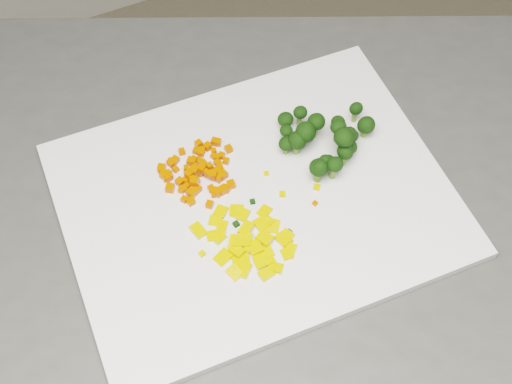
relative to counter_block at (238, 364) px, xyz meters
name	(u,v)px	position (x,y,z in m)	size (l,w,h in m)	color
counter_block	(238,364)	(0.00, 0.00, 0.00)	(1.00, 0.70, 0.90)	#444442
cutting_board	(256,199)	(0.04, 0.02, 0.46)	(0.44, 0.34, 0.01)	white
carrot_pile	(200,168)	(0.00, 0.08, 0.48)	(0.10, 0.10, 0.03)	#D84402
pepper_pile	(244,237)	(0.01, -0.02, 0.47)	(0.11, 0.11, 0.02)	#EDB30C
broccoli_pile	(325,134)	(0.15, 0.05, 0.49)	(0.12, 0.12, 0.06)	black
carrot_cube_0	(184,199)	(-0.03, 0.05, 0.47)	(0.01, 0.01, 0.01)	#D84402
carrot_cube_1	(219,178)	(0.01, 0.06, 0.47)	(0.01, 0.01, 0.01)	#D84402
carrot_cube_2	(201,153)	(0.01, 0.11, 0.47)	(0.01, 0.01, 0.01)	#D84402
carrot_cube_3	(204,165)	(0.00, 0.09, 0.47)	(0.01, 0.01, 0.01)	#D84402
carrot_cube_4	(216,173)	(0.01, 0.07, 0.47)	(0.01, 0.01, 0.01)	#D84402
carrot_cube_5	(200,170)	(0.00, 0.08, 0.47)	(0.01, 0.01, 0.01)	#D84402
carrot_cube_6	(176,169)	(-0.03, 0.10, 0.47)	(0.01, 0.01, 0.01)	#D84402
carrot_cube_7	(229,149)	(0.04, 0.10, 0.47)	(0.01, 0.01, 0.01)	#D84402
carrot_cube_8	(191,202)	(-0.03, 0.05, 0.47)	(0.01, 0.01, 0.01)	#D84402
carrot_cube_9	(192,174)	(-0.01, 0.08, 0.47)	(0.01, 0.01, 0.01)	#D84402
carrot_cube_10	(217,157)	(0.02, 0.09, 0.47)	(0.01, 0.01, 0.01)	#D84402
carrot_cube_11	(223,190)	(0.01, 0.05, 0.47)	(0.01, 0.01, 0.01)	#D84402
carrot_cube_12	(200,161)	(0.00, 0.10, 0.47)	(0.01, 0.01, 0.01)	#D84402
carrot_cube_13	(181,190)	(-0.03, 0.07, 0.47)	(0.01, 0.01, 0.01)	#D84402
carrot_cube_14	(214,151)	(0.02, 0.10, 0.46)	(0.01, 0.01, 0.01)	#D84402
carrot_cube_15	(208,146)	(0.02, 0.11, 0.47)	(0.01, 0.01, 0.01)	#D84402
carrot_cube_16	(219,193)	(0.01, 0.04, 0.47)	(0.01, 0.01, 0.01)	#D84402
carrot_cube_17	(203,168)	(0.00, 0.08, 0.47)	(0.01, 0.01, 0.01)	#D84402
carrot_cube_18	(191,161)	(-0.01, 0.10, 0.47)	(0.01, 0.01, 0.01)	#D84402
carrot_cube_19	(180,182)	(-0.03, 0.08, 0.47)	(0.01, 0.01, 0.01)	#D84402
carrot_cube_20	(207,172)	(0.00, 0.08, 0.47)	(0.01, 0.01, 0.01)	#D84402
carrot_cube_21	(218,171)	(0.02, 0.07, 0.47)	(0.01, 0.01, 0.01)	#D84402
carrot_cube_22	(196,181)	(-0.01, 0.07, 0.47)	(0.01, 0.01, 0.01)	#D84402
carrot_cube_23	(170,162)	(-0.03, 0.11, 0.47)	(0.01, 0.01, 0.01)	#D84402
carrot_cube_24	(197,189)	(-0.02, 0.06, 0.47)	(0.01, 0.01, 0.01)	#D84402
carrot_cube_25	(225,189)	(0.01, 0.05, 0.47)	(0.01, 0.01, 0.01)	#D84402
carrot_cube_26	(199,170)	(0.00, 0.08, 0.47)	(0.01, 0.01, 0.01)	#D84402
carrot_cube_27	(228,189)	(0.02, 0.05, 0.46)	(0.01, 0.01, 0.01)	#D84402
carrot_cube_28	(217,163)	(0.02, 0.08, 0.47)	(0.01, 0.01, 0.01)	#D84402
carrot_cube_29	(199,144)	(0.01, 0.12, 0.47)	(0.01, 0.01, 0.01)	#D84402
carrot_cube_30	(175,160)	(-0.02, 0.11, 0.47)	(0.01, 0.01, 0.01)	#D84402
carrot_cube_31	(194,171)	(-0.01, 0.08, 0.47)	(0.01, 0.01, 0.01)	#D84402
carrot_cube_32	(187,186)	(-0.02, 0.07, 0.46)	(0.01, 0.01, 0.01)	#D84402
carrot_cube_33	(214,194)	(0.00, 0.05, 0.47)	(0.01, 0.01, 0.01)	#D84402
carrot_cube_34	(213,175)	(0.01, 0.07, 0.47)	(0.01, 0.01, 0.01)	#D84402
carrot_cube_35	(161,168)	(-0.04, 0.11, 0.47)	(0.01, 0.01, 0.01)	#D84402
carrot_cube_36	(165,175)	(-0.04, 0.09, 0.47)	(0.01, 0.01, 0.01)	#D84402
carrot_cube_37	(186,168)	(-0.02, 0.09, 0.47)	(0.01, 0.01, 0.01)	#D84402
carrot_cube_38	(210,166)	(0.01, 0.08, 0.47)	(0.01, 0.01, 0.01)	#D84402
carrot_cube_39	(198,173)	(-0.01, 0.08, 0.47)	(0.01, 0.01, 0.01)	#D84402
carrot_cube_40	(206,172)	(0.00, 0.07, 0.47)	(0.01, 0.01, 0.01)	#D84402
carrot_cube_41	(222,156)	(0.03, 0.09, 0.47)	(0.01, 0.01, 0.01)	#D84402
carrot_cube_42	(215,142)	(0.03, 0.11, 0.47)	(0.01, 0.01, 0.01)	#D84402
carrot_cube_43	(202,150)	(0.01, 0.11, 0.47)	(0.01, 0.01, 0.01)	#D84402
carrot_cube_44	(172,164)	(-0.03, 0.11, 0.47)	(0.01, 0.01, 0.01)	#D84402
carrot_cube_45	(210,174)	(0.00, 0.07, 0.47)	(0.01, 0.01, 0.01)	#D84402
carrot_cube_46	(194,181)	(-0.02, 0.07, 0.47)	(0.01, 0.01, 0.01)	#D84402
carrot_cube_47	(166,178)	(-0.04, 0.09, 0.47)	(0.01, 0.01, 0.01)	#D84402
carrot_cube_48	(167,175)	(-0.04, 0.09, 0.47)	(0.01, 0.01, 0.01)	#D84402
carrot_cube_49	(226,161)	(0.03, 0.08, 0.47)	(0.01, 0.01, 0.01)	#D84402
carrot_cube_50	(223,175)	(0.02, 0.07, 0.47)	(0.01, 0.01, 0.01)	#D84402
carrot_cube_51	(186,180)	(-0.02, 0.08, 0.47)	(0.01, 0.01, 0.01)	#D84402
carrot_cube_52	(168,177)	(-0.04, 0.09, 0.47)	(0.01, 0.01, 0.01)	#D84402
carrot_cube_53	(211,189)	(0.00, 0.05, 0.47)	(0.01, 0.01, 0.01)	#D84402
carrot_cube_54	(196,185)	(-0.02, 0.07, 0.46)	(0.01, 0.01, 0.01)	#D84402
carrot_cube_55	(169,175)	(-0.04, 0.09, 0.47)	(0.01, 0.01, 0.01)	#D84402
carrot_cube_56	(184,189)	(-0.03, 0.07, 0.47)	(0.01, 0.01, 0.01)	#D84402
carrot_cube_57	(218,142)	(0.03, 0.11, 0.47)	(0.01, 0.01, 0.01)	#D84402
carrot_cube_58	(189,174)	(-0.02, 0.08, 0.47)	(0.01, 0.01, 0.01)	#D84402
carrot_cube_59	(182,152)	(-0.01, 0.12, 0.47)	(0.01, 0.01, 0.01)	#D84402
carrot_cube_60	(210,204)	(-0.01, 0.03, 0.47)	(0.01, 0.01, 0.01)	#D84402
carrot_cube_61	(202,169)	(0.00, 0.08, 0.47)	(0.01, 0.01, 0.01)	#D84402
carrot_cube_62	(197,151)	(0.00, 0.11, 0.47)	(0.01, 0.01, 0.01)	#D84402
carrot_cube_63	(195,167)	(-0.01, 0.09, 0.47)	(0.01, 0.01, 0.01)	#D84402
carrot_cube_64	(214,156)	(0.02, 0.10, 0.46)	(0.01, 0.01, 0.01)	#D84402
carrot_cube_65	(192,179)	(-0.02, 0.07, 0.47)	(0.01, 0.01, 0.01)	#D84402
carrot_cube_66	(231,184)	(0.02, 0.05, 0.47)	(0.01, 0.01, 0.01)	#D84402
carrot_cube_67	(194,160)	(0.00, 0.10, 0.47)	(0.01, 0.01, 0.01)	#D84402
carrot_cube_68	(217,192)	(0.00, 0.05, 0.47)	(0.01, 0.01, 0.01)	#D84402
carrot_cube_69	(174,161)	(-0.03, 0.11, 0.46)	(0.01, 0.01, 0.01)	#D84402
carrot_cube_70	(213,171)	(0.01, 0.08, 0.47)	(0.01, 0.01, 0.01)	#D84402
carrot_cube_71	(162,169)	(-0.04, 0.10, 0.47)	(0.01, 0.01, 0.01)	#D84402
carrot_cube_72	(170,188)	(-0.04, 0.07, 0.47)	(0.01, 0.01, 0.01)	#D84402
carrot_cube_73	(220,168)	(0.02, 0.08, 0.47)	(0.01, 0.01, 0.01)	#D84402
carrot_cube_74	(192,193)	(-0.02, 0.06, 0.47)	(0.01, 0.01, 0.01)	#D84402
carrot_cube_75	(192,162)	(-0.01, 0.10, 0.47)	(0.01, 0.01, 0.01)	#D84402
pepper_chunk_0	(215,221)	(-0.01, 0.01, 0.46)	(0.01, 0.01, 0.00)	#EDB30C
pepper_chunk_1	(238,241)	(0.00, -0.03, 0.47)	(0.01, 0.02, 0.00)	#EDB30C
pepper_chunk_2	(268,221)	(0.04, -0.01, 0.46)	(0.01, 0.01, 0.00)	#EDB30C
pepper_chunk_3	(287,235)	(0.05, -0.04, 0.46)	(0.01, 0.01, 0.00)	#EDB30C
pepper_chunk_4	(244,261)	(0.00, -0.05, 0.46)	(0.02, 0.01, 0.00)	#EDB30C
pepper_chunk_5	(219,238)	(-0.02, -0.01, 0.46)	(0.01, 0.01, 0.00)	#EDB30C
pepper_chunk_6	(266,258)	(0.02, -0.05, 0.46)	(0.02, 0.02, 0.00)	#EDB30C
pepper_chunk_7	(242,269)	(-0.01, -0.06, 0.46)	(0.02, 0.02, 0.00)	#EDB30C
pepper_chunk_8	(264,211)	(0.04, 0.00, 0.46)	(0.01, 0.02, 0.00)	#EDB30C
pepper_chunk_9	(221,211)	(0.00, 0.02, 0.46)	(0.01, 0.01, 0.00)	#EDB30C
pepper_chunk_10	(245,237)	(0.01, -0.02, 0.47)	(0.01, 0.01, 0.00)	#EDB30C
pepper_chunk_11	(266,251)	(0.02, -0.05, 0.46)	(0.01, 0.02, 0.00)	#EDB30C
pepper_chunk_12	(283,239)	(0.05, -0.04, 0.46)	(0.02, 0.01, 0.00)	#EDB30C
pepper_chunk_13	(237,263)	(-0.01, -0.05, 0.46)	(0.02, 0.01, 0.00)	#EDB30C
pepper_chunk_14	(266,274)	(0.01, -0.07, 0.46)	(0.01, 0.02, 0.00)	#EDB30C
pepper_chunk_15	(276,267)	(0.02, -0.07, 0.46)	(0.02, 0.01, 0.00)	#EDB30C
pepper_chunk_16	(244,241)	(0.00, -0.03, 0.47)	(0.02, 0.01, 0.00)	#EDB30C
pepper_chunk_17	(287,254)	(0.04, -0.06, 0.46)	(0.01, 0.01, 0.00)	#EDB30C
pepper_chunk_18	(246,228)	(0.01, -0.01, 0.47)	(0.02, 0.01, 0.00)	#EDB30C
pepper_chunk_19	(255,247)	(0.01, -0.04, 0.47)	(0.01, 0.02, 0.00)	#EDB30C
pepper_chunk_20	(236,243)	(0.00, -0.03, 0.47)	(0.02, 0.02, 0.00)	#EDB30C
pepper_chunk_21	(223,257)	(-0.02, -0.03, 0.46)	(0.02, 0.02, 0.00)	#EDB30C
pepper_chunk_22	(198,230)	(-0.04, 0.01, 0.46)	(0.02, 0.01, 0.00)	#EDB30C
pepper_chunk_23	(272,226)	(0.04, -0.02, 0.46)	(0.02, 0.02, 0.00)	#EDB30C
pepper_chunk_24	(242,214)	(0.02, 0.01, 0.46)	(0.02, 0.02, 0.00)	#EDB30C
pepper_chunk_25	(252,246)	(0.01, -0.04, 0.47)	(0.02, 0.02, 0.00)	#EDB30C
pepper_chunk_26	(234,273)	(-0.02, -0.06, 0.46)	(0.02, 0.01, 0.00)	#EDB30C
pepper_chunk_27	(290,251)	(0.05, -0.06, 0.46)	(0.02, 0.01, 0.00)	#EDB30C
pepper_chunk_28	(259,247)	(0.02, -0.04, 0.46)	(0.01, 0.02, 0.00)	#EDB30C
pepper_chunk_29	(222,227)	(-0.01, 0.00, 0.46)	(0.02, 0.01, 0.00)	#EDB30C
pepper_chunk_30	(260,255)	(0.01, -0.05, 0.46)	(0.02, 0.01, 0.00)	#EDB30C
pepper_chunk_31	(262,262)	(0.01, -0.06, 0.46)	(0.02, 0.01, 0.00)	#EDB30C
pepper_chunk_32	(237,211)	(0.01, 0.01, 0.46)	(0.02, 0.02, 0.00)	#EDB30C
pepper_chunk_33	(237,250)	(-0.01, -0.04, 0.47)	(0.02, 0.01, 0.00)	#EDB30C
pepper_chunk_34	(262,224)	(0.03, -0.01, 0.46)	(0.02, 0.02, 0.00)	#EDB30C
pepper_chunk_35	(214,235)	(-0.02, 0.00, 0.46)	(0.02, 0.01, 0.00)	#EDB30C
pepper_chunk_36	(265,238)	(0.03, -0.03, 0.47)	(0.02, 0.02, 0.00)	#EDB30C
broccoli_floret_0	(344,156)	(0.16, 0.02, 0.48)	(0.03, 0.03, 0.03)	black
broccoli_floret_1	(317,172)	(0.12, 0.02, 0.48)	(0.03, 0.03, 0.03)	black
broccoli_floret_2	(286,146)	(0.10, 0.07, 0.47)	(0.03, 0.03, 0.03)	black
broccoli_floret_3	(327,164)	(0.14, 0.02, 0.47)	(0.03, 0.03, 0.02)	black
broccoli_floret_4	(337,125)	(0.18, 0.07, 0.47)	(0.02, 0.02, 0.02)	black
broccoli_floret_5	(315,125)	(0.15, 0.07, 0.49)	(0.03, 0.03, 0.03)	black
broccoli_floret_6	(286,135)	(0.11, 0.08, 0.48)	(0.02, 0.02, 0.03)	black
broccoli_floret_7	(342,142)	(0.16, 0.03, 0.49)	(0.03, 0.03, 0.04)	black
broccoli_floret_8	(296,144)	(0.11, 0.06, 0.48)	(0.03, 0.03, 0.03)	black
broccoli_floret_9	(347,140)	(0.17, 0.04, 0.48)	(0.03, 0.03, 0.03)	black
broccoli_floret_10	(351,140)	(0.18, 0.04, 0.48)	(0.02, 0.02, 0.03)	black
broccoli_floret_11	(285,122)	(0.12, 0.10, 0.47)	(0.03, 0.03, 0.02)	black
broccoli_floret_12	(355,113)	(0.20, 0.08, 0.48)	(0.02, 0.02, 0.03)	black
broccoli_floret_13	(319,169)	(0.12, 0.02, 0.47)	(0.03, 0.03, 0.03)	black
broccoli_floret_14	(365,128)	(0.20, 0.05, 0.48)	(0.03, 0.03, 0.03)	black
broccoli_floret_15	(305,134)	(0.13, 0.06, 0.49)	(0.04, 0.04, 0.03)	black
broccoli_floret_16	(319,172)	(0.12, 0.01, 0.48)	(0.03, 0.03, 0.03)	black
broccoli_floret_17	(299,117)	(0.14, 0.10, 0.48)	(0.02, 0.02, 0.03)	black
broccoli_floret_18	(334,169)	(0.14, 0.01, 0.48)	(0.03, 0.03, 0.03)	black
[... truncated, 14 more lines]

